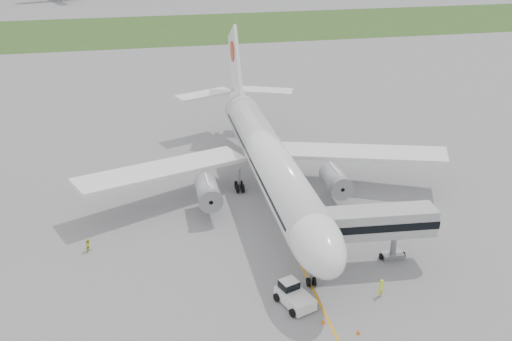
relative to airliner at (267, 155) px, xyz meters
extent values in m
plane|color=gray|center=(0.00, -4.87, -5.66)|extent=(600.00, 600.00, 0.00)
cube|color=#304E1D|center=(0.00, 115.13, -5.65)|extent=(600.00, 50.00, 0.02)
cylinder|color=white|center=(0.00, -0.87, -0.06)|extent=(5.00, 38.00, 5.00)
ellipsoid|color=white|center=(0.00, -20.37, -0.06)|extent=(5.00, 11.00, 5.00)
cube|color=black|center=(0.00, -21.37, 0.84)|extent=(3.20, 1.54, 1.14)
cone|color=white|center=(0.00, 21.13, 0.74)|extent=(5.00, 10.53, 6.16)
cube|color=white|center=(-13.00, 1.13, -1.26)|extent=(22.13, 13.52, 1.70)
cube|color=white|center=(13.00, 1.13, -1.26)|extent=(22.13, 13.52, 1.70)
cylinder|color=#ACACB1|center=(-8.00, -3.37, -2.66)|extent=(2.70, 5.20, 2.70)
cylinder|color=#ACACB1|center=(8.00, -3.37, -2.66)|extent=(2.70, 5.20, 2.70)
cube|color=white|center=(0.00, 22.63, 5.84)|extent=(0.45, 10.90, 12.76)
cylinder|color=red|center=(0.00, 23.63, 7.84)|extent=(0.60, 3.20, 3.20)
cube|color=white|center=(-5.00, 23.63, 1.14)|extent=(9.54, 6.34, 0.35)
cube|color=white|center=(5.00, 23.63, 1.14)|extent=(9.54, 6.34, 0.35)
cylinder|color=gray|center=(0.00, -19.87, -4.11)|extent=(0.24, 0.24, 3.10)
cylinder|color=black|center=(-3.20, 2.13, -5.11)|extent=(1.40, 1.10, 1.10)
cylinder|color=black|center=(3.20, 2.13, -5.11)|extent=(1.40, 1.10, 1.10)
cube|color=silver|center=(-2.34, -22.37, -4.96)|extent=(3.40, 4.47, 1.06)
cube|color=silver|center=(-2.69, -21.38, -4.08)|extent=(1.97, 1.86, 0.88)
cube|color=black|center=(-2.69, -21.38, -4.03)|extent=(2.02, 1.92, 0.75)
cylinder|color=black|center=(-3.90, -21.53, -5.26)|extent=(0.56, 0.85, 0.79)
cylinder|color=black|center=(-1.66, -20.73, -5.26)|extent=(0.56, 0.85, 0.79)
cylinder|color=black|center=(-3.01, -24.01, -5.26)|extent=(0.56, 0.85, 0.79)
cylinder|color=black|center=(-0.77, -23.22, -5.26)|extent=(0.56, 0.85, 0.79)
cube|color=#A5A5A8|center=(7.00, -17.24, -0.79)|extent=(13.28, 3.81, 2.81)
cube|color=black|center=(7.00, -17.24, -0.79)|extent=(13.48, 3.92, 0.84)
cube|color=#A5A5A8|center=(0.86, -17.70, -0.79)|extent=(2.43, 3.18, 3.18)
cylinder|color=gray|center=(9.84, -16.99, -3.88)|extent=(0.66, 0.66, 3.56)
cube|color=gray|center=(9.84, -16.99, -5.33)|extent=(2.34, 1.48, 0.66)
cylinder|color=black|center=(8.62, -16.90, -5.33)|extent=(0.33, 0.68, 0.66)
cylinder|color=black|center=(11.05, -17.09, -5.33)|extent=(0.33, 0.68, 0.66)
cone|color=orange|center=(-0.56, -25.52, -5.40)|extent=(0.38, 0.38, 0.52)
cone|color=orange|center=(2.00, -27.51, -5.41)|extent=(0.37, 0.37, 0.50)
imported|color=#E0FF2A|center=(6.00, -22.78, -4.73)|extent=(0.80, 0.67, 1.87)
imported|color=gold|center=(-21.78, -8.95, -4.90)|extent=(0.84, 0.92, 1.52)
camera|label=1|loc=(-14.78, -64.09, 28.20)|focal=40.00mm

